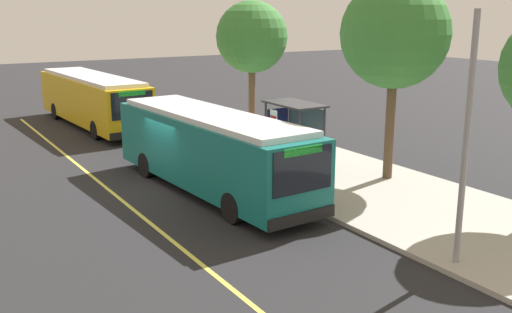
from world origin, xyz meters
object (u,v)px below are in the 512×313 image
(transit_bus_main, at_px, (211,149))
(transit_bus_second, at_px, (93,98))
(waiting_bench, at_px, (299,147))
(route_sign_post, at_px, (274,136))

(transit_bus_main, relative_size, transit_bus_second, 0.90)
(waiting_bench, bearing_deg, transit_bus_main, -69.16)
(transit_bus_main, distance_m, waiting_bench, 5.83)
(transit_bus_main, height_order, transit_bus_second, same)
(transit_bus_second, bearing_deg, transit_bus_main, 0.00)
(route_sign_post, bearing_deg, transit_bus_second, -171.59)
(transit_bus_second, bearing_deg, route_sign_post, 8.41)
(transit_bus_main, bearing_deg, transit_bus_second, -180.00)
(transit_bus_second, xyz_separation_m, waiting_bench, (12.82, 5.37, -0.98))
(route_sign_post, bearing_deg, transit_bus_main, -105.84)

